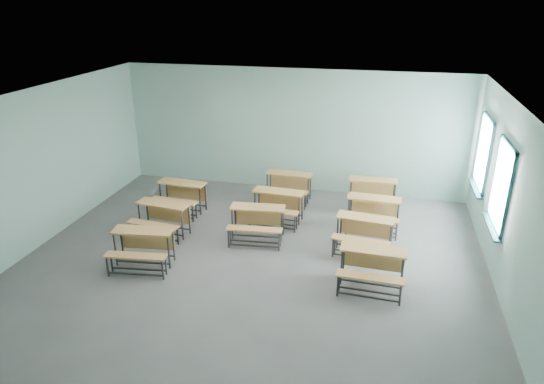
{
  "coord_description": "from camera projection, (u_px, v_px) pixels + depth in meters",
  "views": [
    {
      "loc": [
        2.31,
        -8.06,
        4.89
      ],
      "look_at": [
        0.11,
        1.2,
        1.0
      ],
      "focal_mm": 32.0,
      "sensor_mm": 36.0,
      "label": 1
    }
  ],
  "objects": [
    {
      "name": "desk_unit_r1c1",
      "position": [
        257.0,
        219.0,
        10.26
      ],
      "size": [
        1.22,
        0.88,
        0.72
      ],
      "rotation": [
        0.0,
        0.0,
        0.1
      ],
      "color": "#CA8C48",
      "rests_on": "ground"
    },
    {
      "name": "desk_unit_r3c1",
      "position": [
        288.0,
        183.0,
        12.19
      ],
      "size": [
        1.18,
        0.82,
        0.72
      ],
      "rotation": [
        0.0,
        0.0,
        -0.04
      ],
      "color": "#CA8C48",
      "rests_on": "ground"
    },
    {
      "name": "desk_unit_r2c0",
      "position": [
        181.0,
        193.0,
        11.61
      ],
      "size": [
        1.21,
        0.87,
        0.72
      ],
      "rotation": [
        0.0,
        0.0,
        -0.08
      ],
      "color": "#CA8C48",
      "rests_on": "ground"
    },
    {
      "name": "desk_unit_r0c2",
      "position": [
        372.0,
        263.0,
        8.56
      ],
      "size": [
        1.18,
        0.82,
        0.72
      ],
      "rotation": [
        0.0,
        0.0,
        -0.04
      ],
      "color": "#CA8C48",
      "rests_on": "ground"
    },
    {
      "name": "desk_unit_r1c2",
      "position": [
        364.0,
        230.0,
        9.78
      ],
      "size": [
        1.23,
        0.9,
        0.72
      ],
      "rotation": [
        0.0,
        0.0,
        -0.11
      ],
      "color": "#CA8C48",
      "rests_on": "ground"
    },
    {
      "name": "room",
      "position": [
        256.0,
        185.0,
        9.02
      ],
      "size": [
        9.04,
        8.04,
        3.24
      ],
      "color": "slate",
      "rests_on": "ground"
    },
    {
      "name": "desk_unit_r2c1",
      "position": [
        277.0,
        202.0,
        11.09
      ],
      "size": [
        1.2,
        0.84,
        0.72
      ],
      "rotation": [
        0.0,
        0.0,
        -0.06
      ],
      "color": "#CA8C48",
      "rests_on": "ground"
    },
    {
      "name": "desk_unit_r1c0",
      "position": [
        161.0,
        215.0,
        10.44
      ],
      "size": [
        1.23,
        0.89,
        0.72
      ],
      "rotation": [
        0.0,
        0.0,
        -0.11
      ],
      "color": "#CA8C48",
      "rests_on": "ground"
    },
    {
      "name": "desk_unit_r2c2",
      "position": [
        374.0,
        209.0,
        10.72
      ],
      "size": [
        1.19,
        0.82,
        0.72
      ],
      "rotation": [
        0.0,
        0.0,
        -0.04
      ],
      "color": "#CA8C48",
      "rests_on": "ground"
    },
    {
      "name": "desk_unit_r3c2",
      "position": [
        372.0,
        190.0,
        11.79
      ],
      "size": [
        1.17,
        0.8,
        0.72
      ],
      "rotation": [
        0.0,
        0.0,
        0.02
      ],
      "color": "#CA8C48",
      "rests_on": "ground"
    },
    {
      "name": "desk_unit_r0c0",
      "position": [
        142.0,
        243.0,
        9.25
      ],
      "size": [
        1.24,
        0.91,
        0.72
      ],
      "rotation": [
        0.0,
        0.0,
        0.12
      ],
      "color": "#CA8C48",
      "rests_on": "ground"
    }
  ]
}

